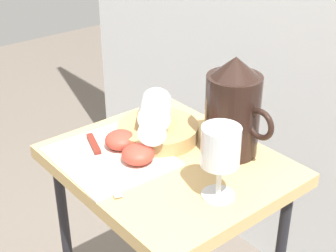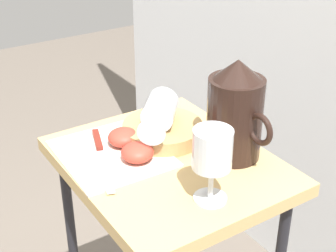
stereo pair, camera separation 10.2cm
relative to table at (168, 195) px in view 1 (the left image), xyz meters
The scene contains 9 objects.
table is the anchor object (origin of this frame).
linen_napkin 0.16m from the table, 132.88° to the right, with size 0.24×0.21×0.00m, color silver.
basket_tray 0.15m from the table, 154.42° to the left, with size 0.18×0.18×0.04m, color tan.
pitcher 0.23m from the table, 63.86° to the left, with size 0.17×0.12×0.22m.
wine_glass_upright 0.25m from the table, ahead, with size 0.07×0.07×0.15m.
wine_glass_tipped_near 0.19m from the table, 158.74° to the left, with size 0.16×0.15×0.07m.
apple_half_left 0.16m from the table, 151.98° to the right, with size 0.07×0.07×0.04m, color #CC3D2D.
apple_half_right 0.13m from the table, 113.94° to the right, with size 0.07×0.07×0.04m, color #CC3D2D.
knife 0.18m from the table, 131.85° to the right, with size 0.24×0.09×0.01m.
Camera 1 is at (0.70, -0.58, 1.29)m, focal length 53.46 mm.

